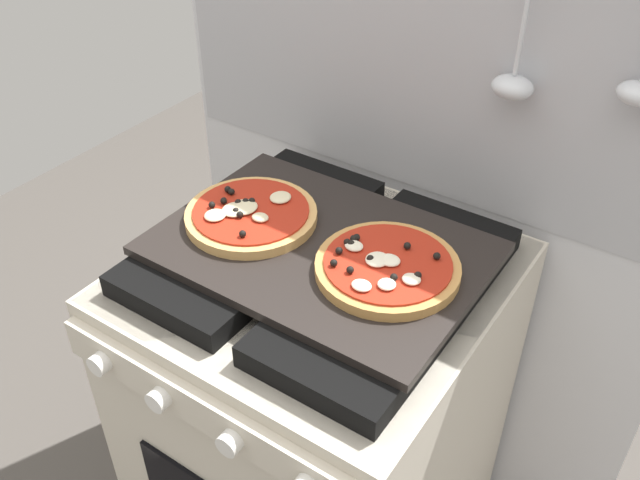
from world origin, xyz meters
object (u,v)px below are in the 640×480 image
(baking_tray, at_px, (320,249))
(pizza_right, at_px, (388,266))
(pizza_left, at_px, (251,214))
(stove, at_px, (320,424))

(baking_tray, xyz_separation_m, pizza_right, (0.13, 0.00, 0.02))
(pizza_left, bearing_deg, stove, 2.80)
(pizza_right, bearing_deg, pizza_left, -177.87)
(stove, bearing_deg, pizza_left, -177.20)
(baking_tray, height_order, pizza_left, pizza_left)
(stove, relative_size, pizza_left, 3.88)
(stove, xyz_separation_m, pizza_left, (-0.14, -0.01, 0.48))
(stove, relative_size, pizza_right, 3.88)
(baking_tray, distance_m, pizza_left, 0.14)
(pizza_right, bearing_deg, baking_tray, -179.33)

